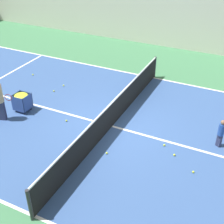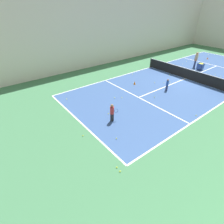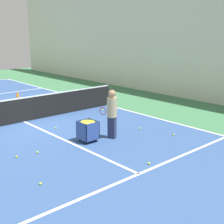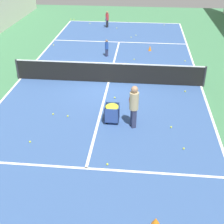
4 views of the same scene
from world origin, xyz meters
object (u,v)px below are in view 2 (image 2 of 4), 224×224
player_near_baseline (112,112)px  coach_at_net (196,59)px  child_midcourt (167,84)px  tennis_net (186,73)px  training_cone_1 (135,83)px  ball_cart (201,65)px  training_cone_0 (208,58)px

player_near_baseline → coach_at_net: 14.74m
player_near_baseline → child_midcourt: size_ratio=1.20×
tennis_net → player_near_baseline: player_near_baseline is taller
child_midcourt → training_cone_1: size_ratio=3.09×
ball_cart → coach_at_net: bearing=161.9°
child_midcourt → ball_cart: child_midcourt is taller
child_midcourt → training_cone_1: (-2.65, -1.32, -0.43)m
coach_at_net → training_cone_0: size_ratio=7.65×
player_near_baseline → child_midcourt: player_near_baseline is taller
child_midcourt → training_cone_1: child_midcourt is taller
coach_at_net → child_midcourt: bearing=-4.7°
tennis_net → training_cone_0: bearing=104.2°
coach_at_net → training_cone_1: 9.21m
child_midcourt → training_cone_0: size_ratio=4.57×
ball_cart → player_near_baseline: bearing=-82.7°
training_cone_0 → tennis_net: bearing=-75.8°
player_near_baseline → training_cone_1: size_ratio=3.70×
player_near_baseline → training_cone_1: player_near_baseline is taller
tennis_net → child_midcourt: size_ratio=9.11×
child_midcourt → training_cone_0: child_midcourt is taller
child_midcourt → ball_cart: 7.62m
coach_at_net → training_cone_1: (-0.70, -9.15, -0.83)m
coach_at_net → training_cone_1: bearing=-23.1°
player_near_baseline → coach_at_net: (-2.68, 14.49, 0.28)m
coach_at_net → player_near_baseline: bearing=-8.2°
coach_at_net → ball_cart: coach_at_net is taller
player_near_baseline → coach_at_net: bearing=28.3°
player_near_baseline → training_cone_1: (-3.39, 5.34, -0.55)m
tennis_net → player_near_baseline: 10.54m
coach_at_net → tennis_net: bearing=0.7°
ball_cart → training_cone_1: ball_cart is taller
tennis_net → training_cone_0: tennis_net is taller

